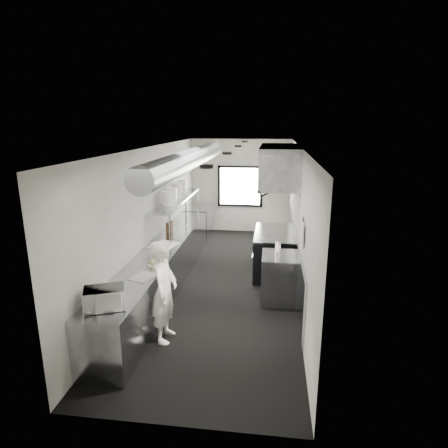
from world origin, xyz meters
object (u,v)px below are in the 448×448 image
(range, at_px, (273,252))
(squeeze_bottle_a, at_px, (277,257))
(squeeze_bottle_b, at_px, (278,252))
(plate_stack_a, at_px, (168,198))
(squeeze_bottle_e, at_px, (277,246))
(cutting_board, at_px, (164,245))
(plate_stack_b, at_px, (171,195))
(line_cook, at_px, (164,291))
(plate_stack_c, at_px, (177,190))
(bottle_station, at_px, (279,278))
(plate_stack_d, at_px, (182,187))
(squeeze_bottle_c, at_px, (279,250))
(deli_tub_b, at_px, (113,288))
(far_work_table, at_px, (198,222))
(exhaust_hood, at_px, (279,166))
(small_plate, at_px, (153,266))
(prep_counter, at_px, (163,268))
(deli_tub_a, at_px, (105,293))
(knife_block, at_px, (169,227))
(pass_shelf, at_px, (177,200))
(squeeze_bottle_d, at_px, (279,248))
(microwave, at_px, (104,298))

(range, distance_m, squeeze_bottle_a, 1.81)
(squeeze_bottle_b, bearing_deg, plate_stack_a, 154.44)
(squeeze_bottle_e, bearing_deg, cutting_board, -179.30)
(range, xyz_separation_m, plate_stack_b, (-2.25, -0.14, 1.26))
(line_cook, xyz_separation_m, plate_stack_c, (-0.62, 3.35, 0.95))
(squeeze_bottle_a, bearing_deg, bottle_station, 79.00)
(plate_stack_d, distance_m, squeeze_bottle_c, 3.39)
(plate_stack_d, bearing_deg, line_cook, -80.90)
(plate_stack_a, bearing_deg, squeeze_bottle_e, -16.70)
(squeeze_bottle_a, xyz_separation_m, squeeze_bottle_e, (0.01, 0.64, -0.01))
(plate_stack_b, height_order, squeeze_bottle_c, plate_stack_b)
(line_cook, distance_m, deli_tub_b, 0.74)
(far_work_table, xyz_separation_m, cutting_board, (0.01, -3.62, 0.46))
(exhaust_hood, relative_size, range, 1.38)
(range, bearing_deg, plate_stack_c, 170.40)
(exhaust_hood, relative_size, squeeze_bottle_a, 11.93)
(deli_tub_b, xyz_separation_m, squeeze_bottle_c, (2.39, 1.88, 0.04))
(exhaust_hood, relative_size, small_plate, 13.57)
(prep_counter, xyz_separation_m, line_cook, (0.55, -1.77, 0.35))
(range, bearing_deg, plate_stack_a, -169.83)
(squeeze_bottle_c, bearing_deg, small_plate, -158.77)
(plate_stack_d, bearing_deg, deli_tub_a, -91.21)
(plate_stack_d, bearing_deg, small_plate, -86.09)
(knife_block, height_order, squeeze_bottle_c, knife_block)
(far_work_table, xyz_separation_m, knife_block, (-0.12, -2.66, 0.56))
(line_cook, height_order, deli_tub_a, line_cook)
(exhaust_hood, height_order, squeeze_bottle_a, exhaust_hood)
(pass_shelf, xyz_separation_m, deli_tub_a, (-0.13, -3.75, -0.59))
(squeeze_bottle_d, bearing_deg, prep_counter, 178.60)
(pass_shelf, xyz_separation_m, plate_stack_b, (-0.02, -0.44, 0.20))
(plate_stack_c, bearing_deg, cutting_board, -86.98)
(exhaust_hood, distance_m, small_plate, 3.40)
(bottle_station, bearing_deg, squeeze_bottle_c, 162.82)
(prep_counter, distance_m, squeeze_bottle_e, 2.30)
(squeeze_bottle_b, height_order, squeeze_bottle_e, squeeze_bottle_b)
(prep_counter, bearing_deg, deli_tub_a, -94.28)
(range, relative_size, far_work_table, 1.33)
(small_plate, relative_size, knife_block, 0.71)
(line_cook, xyz_separation_m, deli_tub_b, (-0.66, -0.30, 0.15))
(deli_tub_a, bearing_deg, prep_counter, 85.72)
(knife_block, distance_m, squeeze_bottle_d, 2.65)
(exhaust_hood, distance_m, squeeze_bottle_a, 2.23)
(bottle_station, xyz_separation_m, plate_stack_d, (-2.38, 2.33, 1.29))
(squeeze_bottle_b, bearing_deg, deli_tub_a, -141.56)
(squeeze_bottle_b, bearing_deg, plate_stack_b, 149.49)
(line_cook, bearing_deg, pass_shelf, 10.63)
(far_work_table, relative_size, cutting_board, 2.14)
(bottle_station, distance_m, line_cook, 2.38)
(small_plate, height_order, squeeze_bottle_b, squeeze_bottle_b)
(microwave, relative_size, plate_stack_d, 1.43)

